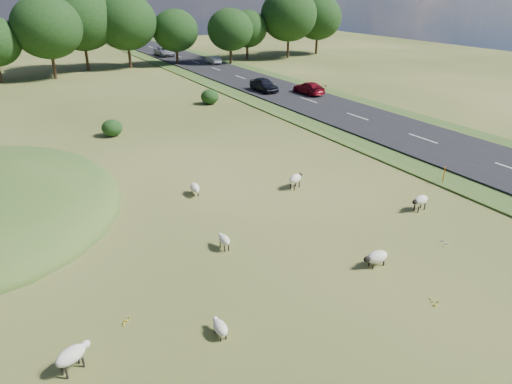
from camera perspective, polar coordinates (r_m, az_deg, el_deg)
ground at (r=39.35m, az=-14.27°, el=6.41°), size 160.00×160.00×0.00m
road at (r=56.18m, az=2.95°, el=12.47°), size 8.00×150.00×0.25m
treeline at (r=72.49m, az=-24.06°, el=18.34°), size 96.28×14.66×11.70m
shrubs at (r=46.09m, az=-16.00°, el=9.73°), size 24.34×10.82×1.57m
marker_post at (r=31.43m, az=22.43°, el=1.94°), size 0.06×0.06×1.20m
sheep_0 at (r=28.54m, az=4.96°, el=1.69°), size 1.34×0.97×0.94m
sheep_1 at (r=16.82m, az=-22.06°, el=-18.37°), size 1.32×0.95×0.92m
sheep_2 at (r=27.84m, az=-7.65°, el=0.51°), size 0.71×1.28×0.71m
sheep_3 at (r=17.16m, az=-4.53°, el=-16.49°), size 0.48×1.03×0.59m
sheep_4 at (r=22.00m, az=-4.04°, el=-5.94°), size 0.46×1.02×0.74m
sheep_5 at (r=27.18m, az=19.85°, el=-0.99°), size 1.28×0.67×0.90m
sheep_6 at (r=21.38m, az=14.82°, el=-7.86°), size 1.32×0.61×0.76m
car_0 at (r=87.23m, az=-11.36°, el=16.85°), size 2.53×5.49×1.53m
car_1 at (r=54.40m, az=6.61°, el=12.80°), size 1.86×4.58×1.33m
car_2 at (r=55.42m, az=1.00°, el=13.28°), size 1.82×4.53×1.54m
car_3 at (r=77.01m, az=-5.37°, el=16.16°), size 1.32×3.79×1.25m
car_6 at (r=94.57m, az=-10.43°, el=17.41°), size 1.92×4.72×1.37m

